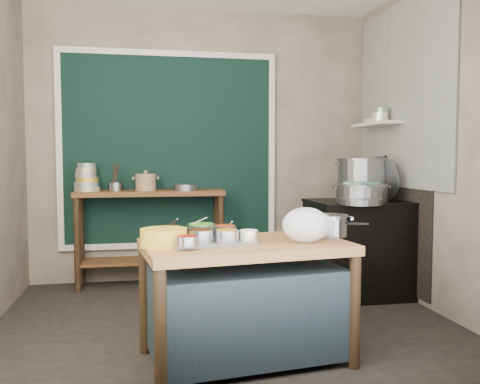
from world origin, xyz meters
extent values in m
cube|color=black|center=(0.00, 0.00, -0.01)|extent=(3.50, 3.00, 0.02)
cube|color=gray|center=(0.00, 1.51, 1.40)|extent=(3.50, 0.02, 2.80)
cube|color=gray|center=(1.76, 0.00, 1.40)|extent=(0.02, 3.00, 2.80)
cube|color=black|center=(-0.35, 1.47, 1.35)|extent=(2.10, 0.02, 1.90)
cube|color=#B2B2AA|center=(1.74, 0.55, 1.85)|extent=(0.02, 1.70, 1.70)
cube|color=black|center=(1.74, 0.65, 0.70)|extent=(0.01, 1.30, 1.30)
cube|color=beige|center=(1.63, 0.85, 1.60)|extent=(0.22, 0.70, 0.03)
cube|color=brown|center=(0.01, -0.75, 0.38)|extent=(1.33, 0.88, 0.75)
cube|color=#593519|center=(-0.55, 1.28, 0.47)|extent=(1.45, 0.40, 0.95)
cube|color=black|center=(1.35, 0.55, 0.42)|extent=(0.90, 0.68, 0.85)
cube|color=black|center=(1.35, 0.55, 0.86)|extent=(0.92, 0.69, 0.03)
cube|color=gray|center=(-0.22, -0.74, 0.76)|extent=(0.57, 0.45, 0.02)
cylinder|color=gray|center=(-0.27, -0.78, 0.81)|extent=(0.16, 0.16, 0.07)
cylinder|color=silver|center=(0.02, -0.78, 0.80)|extent=(0.12, 0.12, 0.06)
cylinder|color=gray|center=(-0.09, -0.59, 0.80)|extent=(0.15, 0.15, 0.06)
cylinder|color=gray|center=(-0.37, -0.94, 0.80)|extent=(0.13, 0.13, 0.06)
cylinder|color=gray|center=(-0.45, -0.60, 0.81)|extent=(0.16, 0.16, 0.07)
cylinder|color=gray|center=(-0.25, -0.59, 0.81)|extent=(0.19, 0.19, 0.07)
cylinder|color=gray|center=(-0.46, -0.76, 0.81)|extent=(0.17, 0.17, 0.07)
cylinder|color=gray|center=(-0.11, -0.79, 0.80)|extent=(0.15, 0.15, 0.06)
cylinder|color=yellow|center=(-0.49, -0.81, 0.80)|extent=(0.28, 0.28, 0.11)
ellipsoid|color=white|center=(0.37, -0.83, 0.86)|extent=(0.31, 0.27, 0.22)
ellipsoid|color=white|center=(0.48, -0.72, 0.84)|extent=(0.29, 0.27, 0.17)
cylinder|color=tan|center=(-1.15, 1.26, 0.97)|extent=(0.24, 0.24, 0.05)
cylinder|color=gray|center=(-1.15, 1.26, 1.02)|extent=(0.23, 0.23, 0.05)
cylinder|color=gold|center=(-1.15, 1.26, 1.06)|extent=(0.21, 0.21, 0.05)
cylinder|color=gray|center=(-1.15, 1.26, 1.11)|extent=(0.20, 0.20, 0.05)
cylinder|color=tan|center=(-1.15, 1.26, 1.15)|extent=(0.19, 0.19, 0.05)
cylinder|color=gray|center=(-1.15, 1.26, 1.20)|extent=(0.17, 0.17, 0.05)
cylinder|color=gray|center=(-0.88, 1.27, 0.99)|extent=(0.15, 0.15, 0.08)
cylinder|color=gray|center=(-0.20, 1.22, 0.98)|extent=(0.29, 0.29, 0.06)
cylinder|color=gray|center=(1.55, 0.54, 1.08)|extent=(0.21, 0.43, 0.41)
cube|color=#518F7B|center=(1.29, 0.42, 1.05)|extent=(0.32, 0.29, 0.02)
cylinder|color=gray|center=(1.19, 0.19, 0.90)|extent=(0.39, 0.39, 0.05)
cylinder|color=silver|center=(1.63, 0.76, 1.64)|extent=(0.16, 0.16, 0.04)
cylinder|color=silver|center=(1.63, 0.76, 1.68)|extent=(0.15, 0.15, 0.04)
cylinder|color=gray|center=(1.63, 0.76, 1.72)|extent=(0.14, 0.14, 0.04)
cylinder|color=gray|center=(1.63, 0.99, 1.64)|extent=(0.17, 0.17, 0.05)
camera|label=1|loc=(-0.59, -3.81, 1.27)|focal=38.00mm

